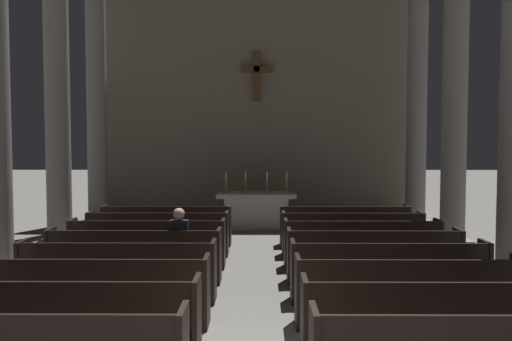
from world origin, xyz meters
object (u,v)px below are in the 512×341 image
(pew_left_row_4, at_px, (118,271))
(candlestick_inner_right, at_px, (267,186))
(pew_right_row_8, at_px, (344,226))
(column_left_third, at_px, (57,88))
(pew_left_row_2, at_px, (67,318))
(candlestick_inner_left, at_px, (246,186))
(pew_left_row_5, at_px, (134,256))
(pew_right_row_6, at_px, (362,244))
(pew_right_row_3, at_px, (409,292))
(pew_right_row_4, at_px, (389,271))
(pew_left_row_3, at_px, (96,291))
(pew_right_row_2, at_px, (435,319))
(altar, at_px, (256,210))
(lone_worshipper, at_px, (180,243))
(pew_left_row_8, at_px, (167,225))
(candlestick_outer_left, at_px, (226,186))
(pew_left_row_7, at_px, (158,233))
(pew_left_row_6, at_px, (148,243))
(column_right_third, at_px, (455,88))
(pew_right_row_5, at_px, (374,256))
(candlestick_outer_right, at_px, (287,186))
(pew_right_row_7, at_px, (352,234))
(column_right_fourth, at_px, (417,98))
(column_left_fourth, at_px, (97,98))

(pew_left_row_4, distance_m, candlestick_inner_right, 7.46)
(pew_right_row_8, height_order, column_left_third, column_left_third)
(pew_left_row_2, height_order, candlestick_inner_left, candlestick_inner_left)
(pew_left_row_5, relative_size, pew_right_row_6, 1.00)
(pew_right_row_3, distance_m, pew_right_row_4, 1.14)
(pew_left_row_3, height_order, pew_right_row_2, same)
(pew_right_row_6, bearing_deg, pew_left_row_4, -151.50)
(altar, bearing_deg, lone_worshipper, -102.50)
(pew_left_row_8, relative_size, pew_right_row_3, 1.00)
(pew_left_row_8, xyz_separation_m, candlestick_inner_left, (1.79, 2.49, 0.71))
(pew_left_row_4, relative_size, candlestick_outer_left, 5.19)
(pew_left_row_5, relative_size, pew_left_row_7, 1.00)
(pew_left_row_5, height_order, pew_left_row_6, same)
(pew_right_row_8, distance_m, column_right_third, 4.04)
(pew_left_row_2, bearing_deg, candlestick_outer_left, 82.40)
(altar, relative_size, candlestick_outer_left, 3.78)
(pew_left_row_5, distance_m, pew_right_row_5, 4.18)
(pew_left_row_7, height_order, pew_right_row_8, same)
(column_left_third, bearing_deg, candlestick_inner_right, 29.00)
(pew_left_row_8, xyz_separation_m, candlestick_inner_right, (2.39, 2.49, 0.71))
(pew_left_row_6, bearing_deg, pew_left_row_2, -90.00)
(candlestick_outer_right, bearing_deg, pew_right_row_3, -81.36)
(pew_left_row_3, bearing_deg, candlestick_inner_left, 77.63)
(pew_right_row_7, bearing_deg, pew_left_row_8, 164.81)
(pew_left_row_8, distance_m, pew_right_row_3, 7.05)
(pew_left_row_2, relative_size, pew_right_row_3, 1.00)
(candlestick_inner_right, bearing_deg, pew_right_row_8, -54.27)
(column_left_third, distance_m, column_right_fourth, 9.62)
(pew_left_row_5, xyz_separation_m, candlestick_outer_right, (2.94, 5.90, 0.71))
(pew_left_row_3, bearing_deg, candlestick_inner_right, 73.68)
(pew_left_row_4, height_order, pew_right_row_3, same)
(pew_right_row_6, relative_size, altar, 1.37)
(candlestick_outer_left, bearing_deg, pew_right_row_7, -50.95)
(pew_left_row_6, bearing_deg, pew_right_row_7, 15.19)
(candlestick_inner_left, relative_size, candlestick_inner_right, 1.00)
(pew_right_row_5, xyz_separation_m, candlestick_outer_right, (-1.24, 5.90, 0.71))
(pew_left_row_6, distance_m, pew_right_row_8, 4.76)
(pew_left_row_4, xyz_separation_m, column_left_third, (-2.47, 4.34, 3.20))
(pew_right_row_2, relative_size, altar, 1.37)
(pew_right_row_3, bearing_deg, pew_right_row_7, 90.00)
(pew_left_row_5, bearing_deg, column_left_fourth, 111.41)
(column_right_fourth, xyz_separation_m, candlestick_inner_right, (-4.26, -0.39, -2.49))
(pew_left_row_7, xyz_separation_m, pew_right_row_5, (4.18, -2.27, 0.00))
(pew_right_row_5, relative_size, altar, 1.37)
(candlestick_outer_left, bearing_deg, pew_left_row_2, -97.60)
(altar, height_order, candlestick_inner_right, candlestick_inner_right)
(candlestick_inner_left, bearing_deg, pew_right_row_3, -73.68)
(pew_left_row_4, bearing_deg, column_right_fourth, 48.15)
(pew_left_row_4, xyz_separation_m, candlestick_outer_left, (1.24, 7.03, 0.71))
(pew_left_row_3, relative_size, pew_right_row_7, 1.00)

